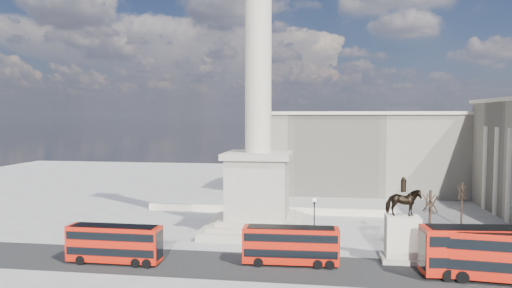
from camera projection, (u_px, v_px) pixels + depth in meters
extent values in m
plane|color=#9B9893|center=(253.00, 240.00, 57.95)|extent=(180.00, 180.00, 0.00)
cube|color=#272727|center=(286.00, 268.00, 47.36)|extent=(120.00, 9.00, 0.01)
cube|color=#B0A493|center=(258.00, 227.00, 62.86)|extent=(14.00, 14.00, 1.00)
cube|color=#B0A493|center=(258.00, 221.00, 62.81)|extent=(12.00, 12.00, 0.50)
cube|color=#B0A493|center=(258.00, 218.00, 62.78)|extent=(10.00, 10.00, 0.50)
cube|color=#B0A493|center=(258.00, 187.00, 62.52)|extent=(8.00, 8.00, 8.00)
cube|color=#B0A493|center=(258.00, 155.00, 62.24)|extent=(9.00, 9.00, 0.80)
cylinder|color=beige|center=(258.00, 26.00, 61.16)|extent=(3.60, 3.60, 34.00)
cube|color=beige|center=(268.00, 210.00, 73.72)|extent=(40.00, 0.60, 1.10)
cube|color=#AFA790|center=(378.00, 153.00, 94.08)|extent=(50.00, 16.00, 16.00)
cube|color=beige|center=(378.00, 113.00, 93.57)|extent=(51.00, 17.00, 0.60)
cube|color=red|center=(114.00, 243.00, 48.68)|extent=(10.13, 2.38, 3.72)
cube|color=black|center=(115.00, 249.00, 48.72)|extent=(9.72, 2.43, 0.83)
cube|color=black|center=(114.00, 234.00, 48.62)|extent=(9.72, 2.43, 0.83)
cube|color=black|center=(114.00, 226.00, 48.56)|extent=(9.11, 2.14, 0.06)
cylinder|color=black|center=(86.00, 257.00, 49.29)|extent=(1.03, 2.43, 1.01)
cylinder|color=black|center=(140.00, 260.00, 48.35)|extent=(1.03, 2.43, 1.01)
cylinder|color=black|center=(151.00, 260.00, 48.17)|extent=(1.03, 2.43, 1.01)
cube|color=red|center=(291.00, 245.00, 48.12)|extent=(10.17, 2.68, 3.72)
cube|color=black|center=(291.00, 251.00, 48.16)|extent=(9.77, 2.72, 0.83)
cube|color=black|center=(291.00, 235.00, 48.06)|extent=(9.77, 2.72, 0.83)
cube|color=black|center=(291.00, 227.00, 48.00)|extent=(9.16, 2.41, 0.06)
cylinder|color=black|center=(259.00, 259.00, 48.58)|extent=(1.10, 2.45, 1.01)
cylinder|color=black|center=(318.00, 261.00, 47.92)|extent=(1.10, 2.45, 1.01)
cylinder|color=black|center=(329.00, 262.00, 47.79)|extent=(1.10, 2.45, 1.01)
cube|color=red|center=(487.00, 251.00, 44.14)|extent=(12.61, 3.87, 4.57)
cube|color=black|center=(487.00, 259.00, 44.19)|extent=(12.12, 3.89, 1.02)
cube|color=black|center=(488.00, 239.00, 44.07)|extent=(12.12, 3.89, 1.02)
cube|color=black|center=(488.00, 228.00, 44.00)|extent=(11.35, 3.48, 0.07)
cylinder|color=black|center=(444.00, 271.00, 44.51)|extent=(1.49, 3.04, 1.24)
cube|color=red|center=(506.00, 256.00, 43.03)|extent=(12.23, 3.93, 4.42)
cube|color=black|center=(505.00, 264.00, 43.08)|extent=(11.76, 3.94, 0.98)
cube|color=black|center=(506.00, 243.00, 42.96)|extent=(11.76, 3.94, 0.98)
cube|color=black|center=(507.00, 232.00, 42.89)|extent=(11.01, 3.54, 0.07)
cylinder|color=black|center=(460.00, 273.00, 44.12)|extent=(1.48, 2.96, 1.20)
cylinder|color=black|center=(314.00, 243.00, 55.62)|extent=(0.39, 0.39, 0.44)
cylinder|color=black|center=(314.00, 224.00, 55.47)|extent=(0.14, 0.14, 5.34)
cylinder|color=black|center=(314.00, 203.00, 55.31)|extent=(0.27, 0.27, 0.27)
sphere|color=silver|center=(314.00, 200.00, 55.29)|extent=(0.50, 0.50, 0.50)
cube|color=beige|center=(402.00, 259.00, 49.49)|extent=(4.49, 3.37, 0.56)
cube|color=beige|center=(402.00, 239.00, 49.35)|extent=(3.59, 2.47, 4.94)
imported|color=black|center=(403.00, 202.00, 49.10)|extent=(3.60, 1.66, 3.03)
cylinder|color=black|center=(403.00, 186.00, 48.99)|extent=(0.56, 0.56, 1.35)
sphere|color=black|center=(404.00, 179.00, 48.94)|extent=(0.40, 0.40, 0.40)
cylinder|color=#332319|center=(430.00, 220.00, 53.59)|extent=(0.33, 0.33, 7.06)
cylinder|color=#332319|center=(462.00, 205.00, 64.31)|extent=(0.27, 0.27, 6.36)
imported|color=black|center=(505.00, 253.00, 50.01)|extent=(0.65, 0.51, 1.56)
imported|color=black|center=(443.00, 249.00, 51.10)|extent=(0.83, 0.65, 1.71)
imported|color=black|center=(409.00, 239.00, 55.63)|extent=(0.75, 0.97, 1.54)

